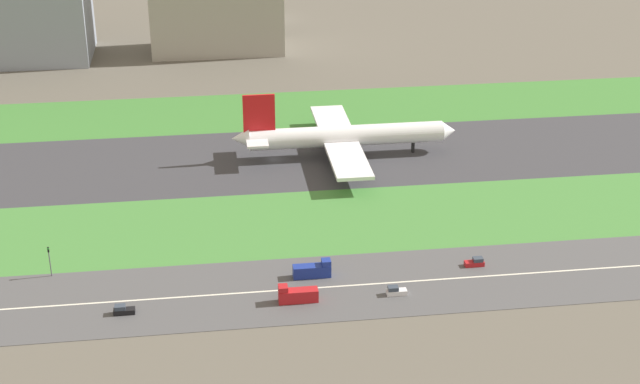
{
  "coord_description": "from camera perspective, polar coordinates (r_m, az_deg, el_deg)",
  "views": [
    {
      "loc": [
        -20.04,
        -248.59,
        104.95
      ],
      "look_at": [
        8.42,
        -36.5,
        6.0
      ],
      "focal_mm": 52.9,
      "sensor_mm": 36.0,
      "label": 1
    }
  ],
  "objects": [
    {
      "name": "grass_median_south",
      "position": [
        233.45,
        -1.9,
        -1.9
      ],
      "size": [
        280.0,
        36.0,
        0.1
      ],
      "primitive_type": "cube",
      "color": "#427F38",
      "rests_on": "ground_plane"
    },
    {
      "name": "car_1",
      "position": [
        200.64,
        -11.82,
        -7.01
      ],
      "size": [
        4.4,
        1.8,
        2.0
      ],
      "rotation": [
        0.0,
        0.0,
        3.14
      ],
      "color": "black",
      "rests_on": "highway"
    },
    {
      "name": "car_2",
      "position": [
        216.81,
        9.37,
        -4.22
      ],
      "size": [
        4.4,
        1.8,
        2.0
      ],
      "color": "#B2191E",
      "rests_on": "highway"
    },
    {
      "name": "highway",
      "position": [
        205.52,
        -0.98,
        -5.88
      ],
      "size": [
        280.0,
        28.0,
        0.1
      ],
      "primitive_type": "cube",
      "color": "#4C4C4F",
      "rests_on": "ground_plane"
    },
    {
      "name": "truck_0",
      "position": [
        209.27,
        -0.42,
        -4.76
      ],
      "size": [
        8.4,
        2.5,
        4.0
      ],
      "color": "navy",
      "rests_on": "highway"
    },
    {
      "name": "car_0",
      "position": [
        203.63,
        4.6,
        -5.99
      ],
      "size": [
        4.4,
        1.8,
        2.0
      ],
      "rotation": [
        0.0,
        0.0,
        3.14
      ],
      "color": "silver",
      "rests_on": "highway"
    },
    {
      "name": "fuel_tank_west",
      "position": [
        420.04,
        -3.81,
        11.3
      ],
      "size": [
        16.57,
        16.57,
        14.3
      ],
      "primitive_type": "cylinder",
      "color": "silver",
      "rests_on": "ground_plane"
    },
    {
      "name": "truck_1",
      "position": [
        200.23,
        -1.4,
        -6.24
      ],
      "size": [
        8.4,
        2.5,
        4.0
      ],
      "rotation": [
        0.0,
        0.0,
        3.14
      ],
      "color": "#B2191E",
      "rests_on": "highway"
    },
    {
      "name": "ground_plane",
      "position": [
        270.58,
        -2.8,
        1.96
      ],
      "size": [
        800.0,
        800.0,
        0.0
      ],
      "primitive_type": "plane",
      "color": "#5B564C"
    },
    {
      "name": "runway",
      "position": [
        270.56,
        -2.8,
        1.97
      ],
      "size": [
        280.0,
        46.0,
        0.1
      ],
      "primitive_type": "cube",
      "color": "#38383D",
      "rests_on": "ground_plane"
    },
    {
      "name": "airliner",
      "position": [
        270.36,
        1.27,
        3.39
      ],
      "size": [
        65.0,
        56.0,
        19.7
      ],
      "color": "white",
      "rests_on": "runway"
    },
    {
      "name": "highway_centerline",
      "position": [
        205.49,
        -0.98,
        -5.87
      ],
      "size": [
        266.0,
        0.5,
        0.01
      ],
      "primitive_type": "cube",
      "color": "silver",
      "rests_on": "highway"
    },
    {
      "name": "terminal_building",
      "position": [
        378.94,
        -18.4,
        10.61
      ],
      "size": [
        59.48,
        36.0,
        39.84
      ],
      "primitive_type": "cube",
      "color": "gray",
      "rests_on": "ground_plane"
    },
    {
      "name": "grass_median_north",
      "position": [
        308.66,
        -3.48,
        4.9
      ],
      "size": [
        280.0,
        36.0,
        0.1
      ],
      "primitive_type": "cube",
      "color": "#3D7A33",
      "rests_on": "ground_plane"
    },
    {
      "name": "traffic_light",
      "position": [
        216.61,
        -16.04,
        -3.94
      ],
      "size": [
        0.36,
        0.5,
        7.2
      ],
      "color": "#4C4C51",
      "rests_on": "highway"
    }
  ]
}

